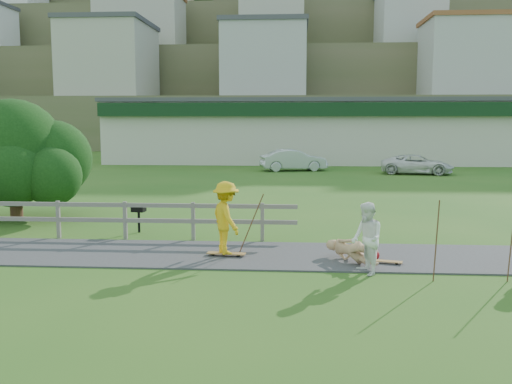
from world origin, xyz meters
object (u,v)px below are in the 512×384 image
(skater_fallen, at_px, (352,251))
(tree, at_px, (14,167))
(bbq, at_px, (139,219))
(spectator_a, at_px, (367,239))
(car_silver, at_px, (293,160))
(car_white, at_px, (417,164))
(skater_rider, at_px, (226,222))

(skater_fallen, relative_size, tree, 0.30)
(tree, bearing_deg, bbq, -23.96)
(spectator_a, height_order, tree, tree)
(tree, bearing_deg, skater_fallen, -26.59)
(car_silver, bearing_deg, car_white, -116.16)
(skater_rider, distance_m, spectator_a, 3.60)
(car_silver, distance_m, tree, 21.68)
(skater_rider, xyz_separation_m, skater_fallen, (3.10, -0.37, -0.61))
(car_silver, relative_size, bbq, 5.19)
(car_white, xyz_separation_m, bbq, (-12.49, -19.79, -0.20))
(car_silver, bearing_deg, skater_fallen, 170.51)
(car_silver, relative_size, tree, 0.79)
(spectator_a, xyz_separation_m, car_silver, (-1.79, 25.97, -0.09))
(bbq, bearing_deg, skater_rider, -35.96)
(skater_rider, distance_m, tree, 9.69)
(skater_rider, distance_m, car_white, 24.66)
(skater_rider, relative_size, spectator_a, 1.12)
(skater_fallen, distance_m, tree, 12.62)
(car_white, bearing_deg, car_silver, 87.18)
(bbq, bearing_deg, tree, 164.36)
(skater_fallen, height_order, bbq, bbq)
(skater_fallen, bearing_deg, skater_rider, 139.66)
(skater_fallen, relative_size, bbq, 1.97)
(car_white, relative_size, bbq, 5.25)
(tree, relative_size, bbq, 6.57)
(tree, height_order, bbq, tree)
(skater_fallen, distance_m, car_white, 24.01)
(skater_rider, relative_size, car_white, 0.41)
(car_silver, xyz_separation_m, tree, (-9.65, -19.39, 1.06))
(tree, bearing_deg, car_silver, 63.54)
(skater_rider, bearing_deg, spectator_a, -141.81)
(spectator_a, xyz_separation_m, bbq, (-6.41, 4.35, -0.39))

